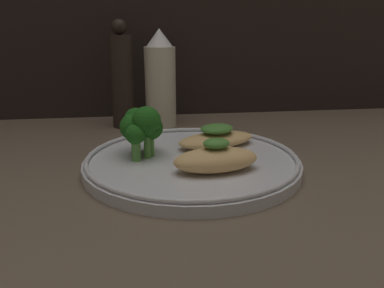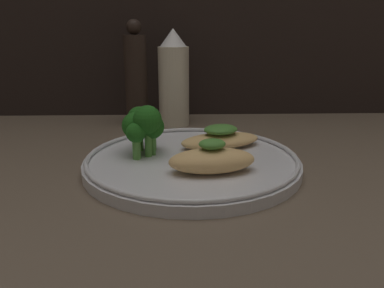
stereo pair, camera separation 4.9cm
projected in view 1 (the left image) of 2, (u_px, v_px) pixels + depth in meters
ground_plane at (192, 171)px, 50.60cm from camera, size 180.00×180.00×1.00cm
plate at (192, 161)px, 50.16cm from camera, size 28.72×28.72×2.00cm
grilled_meat_front at (216, 159)px, 45.11cm from camera, size 11.04×6.32×4.14cm
grilled_meat_middle at (217, 138)px, 54.74cm from camera, size 12.96×8.66×3.34cm
broccoli_bunch at (142, 126)px, 49.79cm from camera, size 5.74×6.33×7.01cm
sauce_bottle at (160, 80)px, 70.43cm from camera, size 5.81×5.81×18.08cm
pepper_grinder at (122, 79)px, 69.37cm from camera, size 4.25×4.25×19.69cm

